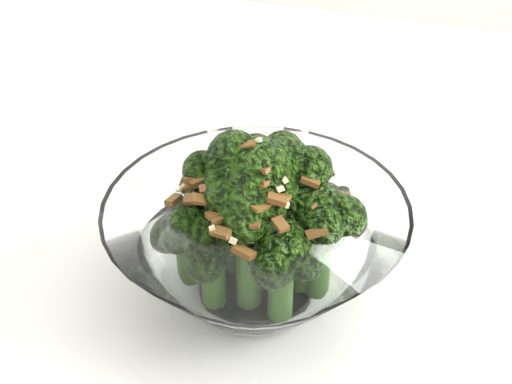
# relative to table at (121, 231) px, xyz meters

# --- Properties ---
(table) EXTENTS (1.28, 0.92, 0.75)m
(table) POSITION_rel_table_xyz_m (0.00, 0.00, 0.00)
(table) COLOR white
(table) RESTS_ON ground
(broccoli_dish) EXTENTS (0.19, 0.19, 0.12)m
(broccoli_dish) POSITION_rel_table_xyz_m (0.15, -0.12, 0.11)
(broccoli_dish) COLOR white
(broccoli_dish) RESTS_ON table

